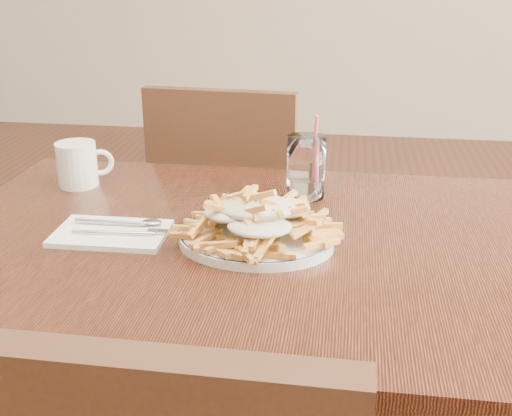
% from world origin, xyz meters
% --- Properties ---
extents(table, '(1.20, 0.80, 0.75)m').
position_xyz_m(table, '(0.00, 0.00, 0.67)').
color(table, black).
rests_on(table, ground).
extents(chair_far, '(0.44, 0.44, 0.89)m').
position_xyz_m(chair_far, '(-0.19, 0.70, 0.51)').
color(chair_far, '#331D11').
rests_on(chair_far, ground).
extents(fries_plate, '(0.28, 0.25, 0.02)m').
position_xyz_m(fries_plate, '(-0.01, -0.03, 0.76)').
color(fries_plate, white).
rests_on(fries_plate, table).
extents(loaded_fries, '(0.28, 0.23, 0.08)m').
position_xyz_m(loaded_fries, '(-0.01, -0.03, 0.81)').
color(loaded_fries, gold).
rests_on(loaded_fries, fries_plate).
extents(napkin, '(0.20, 0.13, 0.01)m').
position_xyz_m(napkin, '(-0.27, -0.02, 0.76)').
color(napkin, white).
rests_on(napkin, table).
extents(cutlery, '(0.19, 0.08, 0.01)m').
position_xyz_m(cutlery, '(-0.27, -0.02, 0.76)').
color(cutlery, silver).
rests_on(cutlery, napkin).
extents(water_glass, '(0.08, 0.08, 0.17)m').
position_xyz_m(water_glass, '(0.06, 0.23, 0.81)').
color(water_glass, white).
rests_on(water_glass, table).
extents(coffee_mug, '(0.12, 0.09, 0.10)m').
position_xyz_m(coffee_mug, '(-0.43, 0.23, 0.80)').
color(coffee_mug, white).
rests_on(coffee_mug, table).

